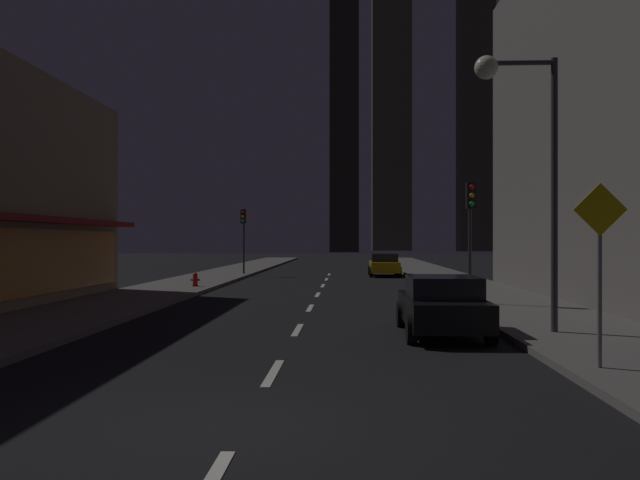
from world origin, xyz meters
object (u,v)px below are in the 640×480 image
traffic_light_near_right (471,215)px  street_lamp_right (519,125)px  car_parked_near (442,305)px  pedestrian_crossing_sign (600,258)px  car_parked_far (384,265)px  fire_hydrant_far_left (195,280)px  traffic_light_far_left (243,227)px

traffic_light_near_right → street_lamp_right: bearing=-91.0°
car_parked_near → street_lamp_right: size_ratio=0.64×
pedestrian_crossing_sign → street_lamp_right: bearing=93.0°
car_parked_far → fire_hydrant_far_left: bearing=-129.9°
pedestrian_crossing_sign → car_parked_far: bearing=93.9°
car_parked_near → traffic_light_far_left: bearing=110.1°
street_lamp_right → traffic_light_far_left: bearing=113.4°
car_parked_near → traffic_light_near_right: bearing=73.1°
car_parked_near → traffic_light_near_right: 6.98m
traffic_light_near_right → pedestrian_crossing_sign: traffic_light_near_right is taller
traffic_light_near_right → traffic_light_far_left: 21.57m
fire_hydrant_far_left → pedestrian_crossing_sign: bearing=-57.8°
traffic_light_far_left → pedestrian_crossing_sign: size_ratio=1.33×
fire_hydrant_far_left → traffic_light_near_right: traffic_light_near_right is taller
car_parked_far → traffic_light_near_right: bearing=-84.2°
fire_hydrant_far_left → street_lamp_right: street_lamp_right is taller
fire_hydrant_far_left → car_parked_near: bearing=-55.3°
car_parked_near → pedestrian_crossing_sign: bearing=-66.2°
traffic_light_far_left → street_lamp_right: street_lamp_right is taller
traffic_light_far_left → pedestrian_crossing_sign: bearing=-69.3°
traffic_light_near_right → street_lamp_right: size_ratio=0.64×
car_parked_near → street_lamp_right: 4.69m
traffic_light_far_left → pedestrian_crossing_sign: 31.40m
traffic_light_near_right → pedestrian_crossing_sign: (0.10, -10.79, -1.18)m
car_parked_far → fire_hydrant_far_left: car_parked_far is taller
traffic_light_far_left → car_parked_far: bearing=1.4°
car_parked_near → street_lamp_right: bearing=-10.3°
car_parked_far → street_lamp_right: size_ratio=0.64×
traffic_light_near_right → traffic_light_far_left: bearing=120.7°
car_parked_near → car_parked_far: same height
car_parked_near → traffic_light_near_right: traffic_light_near_right is taller
car_parked_far → pedestrian_crossing_sign: 29.68m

